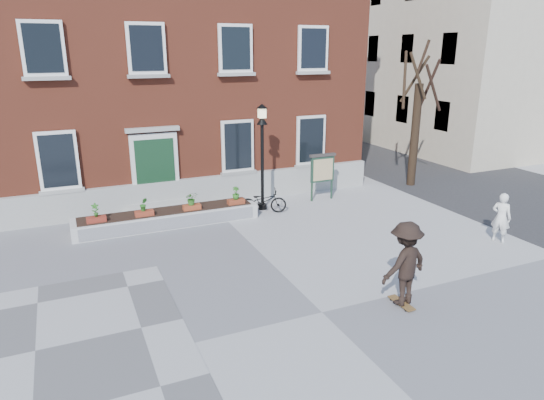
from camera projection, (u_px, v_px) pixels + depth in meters
name	position (u px, v px, depth m)	size (l,w,h in m)	color
ground	(322.00, 312.00, 11.12)	(100.00, 100.00, 0.00)	#9A9A9D
checker_patch	(35.00, 351.00, 9.69)	(6.00, 6.00, 0.01)	#58575A
bicycle	(263.00, 201.00, 17.74)	(0.60, 1.72, 0.90)	black
parked_car	(335.00, 133.00, 29.92)	(1.73, 4.95, 1.63)	#AFB1B4
bystander	(501.00, 217.00, 15.00)	(0.58, 0.38, 1.58)	white
brick_building	(125.00, 36.00, 20.69)	(18.40, 10.85, 12.60)	brown
planter_assembly	(168.00, 217.00, 16.54)	(6.20, 1.12, 1.15)	silver
bare_tree	(416.00, 122.00, 20.74)	(1.83, 1.83, 6.16)	black
side_street	(413.00, 30.00, 33.22)	(15.20, 36.00, 14.50)	#333335
lamp_post	(262.00, 143.00, 17.54)	(0.40, 0.40, 3.93)	black
notice_board	(322.00, 169.00, 19.05)	(1.10, 0.16, 1.87)	#172F1E
skateboarder	(405.00, 263.00, 11.12)	(1.41, 0.97, 2.08)	brown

